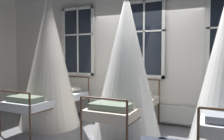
{
  "coord_description": "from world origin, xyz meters",
  "views": [
    {
      "loc": [
        1.6,
        -3.9,
        1.48
      ],
      "look_at": [
        -0.29,
        0.06,
        1.24
      ],
      "focal_mm": 37.06,
      "sensor_mm": 36.0,
      "label": 1
    }
  ],
  "objects": [
    {
      "name": "cot_first",
      "position": [
        -1.76,
        0.02,
        1.38
      ],
      "size": [
        1.3,
        1.94,
        2.86
      ],
      "rotation": [
        0.0,
        0.0,
        1.55
      ],
      "color": "#4C3323",
      "rests_on": "ground"
    },
    {
      "name": "ground",
      "position": [
        0.0,
        0.0,
        0.0
      ],
      "size": [
        18.65,
        18.65,
        0.0
      ],
      "primitive_type": "plane",
      "color": "slate"
    },
    {
      "name": "back_wall_with_windows",
      "position": [
        0.0,
        1.25,
        1.7
      ],
      "size": [
        8.2,
        0.1,
        3.4
      ],
      "primitive_type": "cube",
      "color": "silver",
      "rests_on": "ground"
    },
    {
      "name": "cot_second",
      "position": [
        -0.01,
        0.11,
        1.31
      ],
      "size": [
        1.3,
        1.93,
        2.73
      ],
      "rotation": [
        0.0,
        0.0,
        1.57
      ],
      "color": "#4C3323",
      "rests_on": "ground"
    },
    {
      "name": "window_bank",
      "position": [
        -0.0,
        1.13,
        1.12
      ],
      "size": [
        4.5,
        0.1,
        2.7
      ],
      "color": "black",
      "rests_on": "ground"
    }
  ]
}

